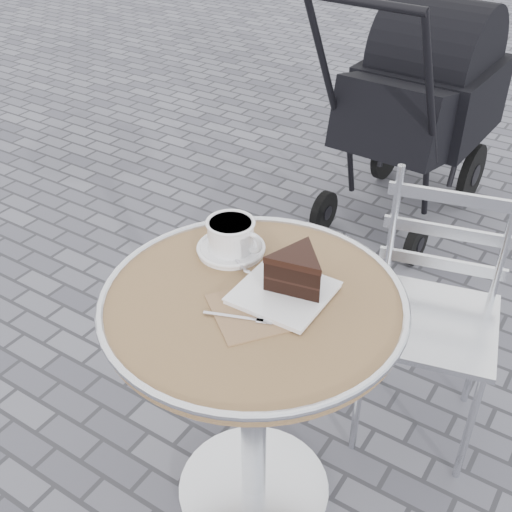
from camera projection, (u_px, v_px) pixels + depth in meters
The scene contains 6 objects.
ground at pixel (254, 491), 1.90m from camera, with size 80.00×80.00×0.00m, color slate.
cafe_table at pixel (253, 351), 1.57m from camera, with size 0.72×0.72×0.74m.
cappuccino_set at pixel (231, 239), 1.62m from camera, with size 0.19×0.17×0.09m.
cake_plate_set at pixel (293, 276), 1.47m from camera, with size 0.27×0.34×0.11m.
bistro_chair at pixel (439, 282), 1.88m from camera, with size 0.46×0.46×0.84m.
baby_stroller at pixel (417, 112), 2.95m from camera, with size 0.55×1.12×1.15m.
Camera 1 is at (0.63, -0.97, 1.66)m, focal length 45.00 mm.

